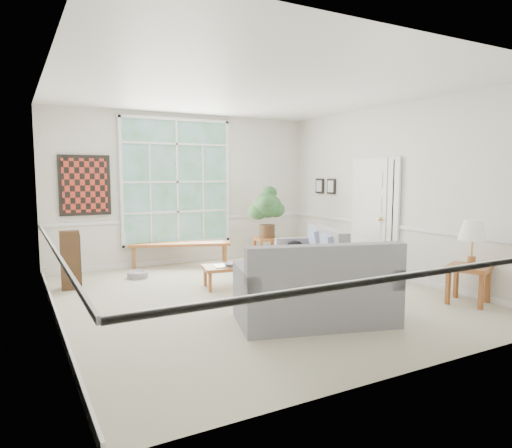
# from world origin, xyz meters

# --- Properties ---
(floor) EXTENTS (5.50, 6.00, 0.01)m
(floor) POSITION_xyz_m (0.00, 0.00, -0.01)
(floor) COLOR #B4AE96
(floor) RESTS_ON ground
(ceiling) EXTENTS (5.50, 6.00, 0.02)m
(ceiling) POSITION_xyz_m (0.00, 0.00, 3.00)
(ceiling) COLOR white
(ceiling) RESTS_ON ground
(wall_back) EXTENTS (5.50, 0.02, 3.00)m
(wall_back) POSITION_xyz_m (0.00, 3.00, 1.50)
(wall_back) COLOR silver
(wall_back) RESTS_ON ground
(wall_front) EXTENTS (5.50, 0.02, 3.00)m
(wall_front) POSITION_xyz_m (0.00, -3.00, 1.50)
(wall_front) COLOR silver
(wall_front) RESTS_ON ground
(wall_left) EXTENTS (0.02, 6.00, 3.00)m
(wall_left) POSITION_xyz_m (-2.75, 0.00, 1.50)
(wall_left) COLOR silver
(wall_left) RESTS_ON ground
(wall_right) EXTENTS (0.02, 6.00, 3.00)m
(wall_right) POSITION_xyz_m (2.75, 0.00, 1.50)
(wall_right) COLOR silver
(wall_right) RESTS_ON ground
(window_back) EXTENTS (2.30, 0.08, 2.40)m
(window_back) POSITION_xyz_m (-0.20, 2.96, 1.65)
(window_back) COLOR white
(window_back) RESTS_ON wall_back
(entry_door) EXTENTS (0.08, 0.90, 2.10)m
(entry_door) POSITION_xyz_m (2.71, 0.60, 1.05)
(entry_door) COLOR white
(entry_door) RESTS_ON floor
(door_sidelight) EXTENTS (0.08, 0.26, 1.90)m
(door_sidelight) POSITION_xyz_m (2.71, -0.03, 1.15)
(door_sidelight) COLOR white
(door_sidelight) RESTS_ON wall_right
(wall_art) EXTENTS (0.90, 0.06, 1.10)m
(wall_art) POSITION_xyz_m (-1.95, 2.95, 1.60)
(wall_art) COLOR maroon
(wall_art) RESTS_ON wall_back
(wall_frame_near) EXTENTS (0.04, 0.26, 0.32)m
(wall_frame_near) POSITION_xyz_m (2.71, 1.75, 1.55)
(wall_frame_near) COLOR black
(wall_frame_near) RESTS_ON wall_right
(wall_frame_far) EXTENTS (0.04, 0.26, 0.32)m
(wall_frame_far) POSITION_xyz_m (2.71, 2.15, 1.55)
(wall_frame_far) COLOR black
(wall_frame_far) RESTS_ON wall_right
(loveseat_right) EXTENTS (1.30, 1.81, 0.88)m
(loveseat_right) POSITION_xyz_m (1.33, 0.55, 0.44)
(loveseat_right) COLOR gray
(loveseat_right) RESTS_ON floor
(loveseat_front) EXTENTS (2.07, 1.46, 1.01)m
(loveseat_front) POSITION_xyz_m (0.05, -1.40, 0.51)
(loveseat_front) COLOR gray
(loveseat_front) RESTS_ON floor
(coffee_table) EXTENTS (1.02, 0.69, 0.35)m
(coffee_table) POSITION_xyz_m (-0.09, 0.63, 0.18)
(coffee_table) COLOR #9A5527
(coffee_table) RESTS_ON floor
(pewter_bowl) EXTENTS (0.33, 0.33, 0.07)m
(pewter_bowl) POSITION_xyz_m (-0.14, 0.60, 0.38)
(pewter_bowl) COLOR #A3A3A9
(pewter_bowl) RESTS_ON coffee_table
(window_bench) EXTENTS (1.97, 1.05, 0.46)m
(window_bench) POSITION_xyz_m (-0.27, 2.65, 0.23)
(window_bench) COLOR #9A5527
(window_bench) RESTS_ON floor
(end_table) EXTENTS (0.57, 0.57, 0.50)m
(end_table) POSITION_xyz_m (1.48, 2.27, 0.25)
(end_table) COLOR #9A5527
(end_table) RESTS_ON floor
(houseplant) EXTENTS (0.77, 0.77, 1.08)m
(houseplant) POSITION_xyz_m (1.47, 2.24, 1.04)
(houseplant) COLOR #2D572B
(houseplant) RESTS_ON end_table
(side_table) EXTENTS (0.70, 0.70, 0.54)m
(side_table) POSITION_xyz_m (2.40, -1.77, 0.27)
(side_table) COLOR #9A5527
(side_table) RESTS_ON floor
(table_lamp) EXTENTS (0.47, 0.47, 0.65)m
(table_lamp) POSITION_xyz_m (2.35, -1.85, 0.86)
(table_lamp) COLOR silver
(table_lamp) RESTS_ON side_table
(pet_bed) EXTENTS (0.47, 0.47, 0.11)m
(pet_bed) POSITION_xyz_m (-1.26, 2.03, 0.06)
(pet_bed) COLOR gray
(pet_bed) RESTS_ON floor
(floor_speaker) EXTENTS (0.30, 0.24, 0.92)m
(floor_speaker) POSITION_xyz_m (-2.38, 1.73, 0.46)
(floor_speaker) COLOR #3E2715
(floor_speaker) RESTS_ON floor
(cat) EXTENTS (0.36, 0.30, 0.14)m
(cat) POSITION_xyz_m (1.42, 1.13, 0.52)
(cat) COLOR black
(cat) RESTS_ON loveseat_right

